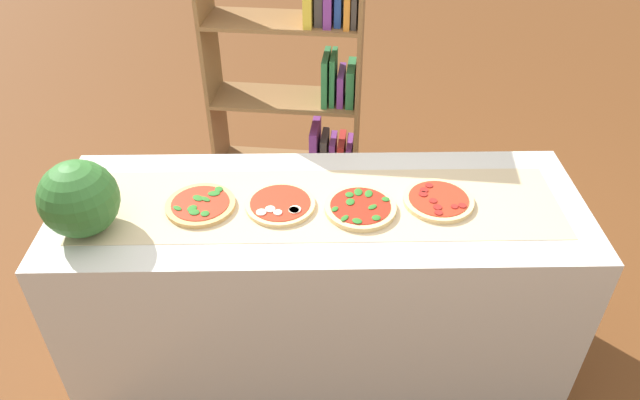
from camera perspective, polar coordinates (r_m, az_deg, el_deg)
ground_plane at (r=2.94m, az=0.00°, el=-14.08°), size 12.00×12.00×0.00m
counter at (r=2.62m, az=0.00°, el=-8.05°), size 2.11×0.74×0.88m
parchment_paper at (r=2.32m, az=0.00°, el=-0.37°), size 1.89×0.47×0.00m
pizza_spinach_0 at (r=2.35m, az=-11.51°, el=-0.46°), size 0.27×0.27×0.03m
pizza_mozzarella_1 at (r=2.31m, az=-3.87°, el=-0.43°), size 0.27×0.27×0.02m
pizza_spinach_2 at (r=2.29m, az=3.93°, el=-0.73°), size 0.28×0.28×0.03m
pizza_pepperoni_3 at (r=2.37m, az=11.38°, el=0.03°), size 0.28×0.28×0.03m
watermelon at (r=2.29m, az=-22.32°, el=0.11°), size 0.29×0.29×0.29m
bookshelf at (r=3.15m, az=-1.43°, el=9.36°), size 0.82×0.39×1.69m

